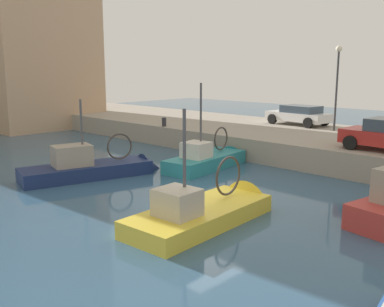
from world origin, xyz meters
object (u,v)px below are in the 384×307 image
(fishing_boat_teal, at_px, (210,165))
(quay_streetlamp, at_px, (337,74))
(parked_car_white, at_px, (299,115))
(fishing_boat_yellow, at_px, (210,217))
(mooring_bollard_mid, at_px, (164,122))
(fishing_boat_navy, at_px, (95,173))

(fishing_boat_teal, bearing_deg, quay_streetlamp, -15.77)
(parked_car_white, bearing_deg, quay_streetlamp, -107.23)
(fishing_boat_yellow, height_order, mooring_bollard_mid, fishing_boat_yellow)
(fishing_boat_teal, distance_m, mooring_bollard_mid, 6.81)
(parked_car_white, xyz_separation_m, quay_streetlamp, (-0.90, -2.89, 2.60))
(fishing_boat_yellow, relative_size, quay_streetlamp, 1.26)
(fishing_boat_navy, height_order, fishing_boat_teal, fishing_boat_teal)
(fishing_boat_navy, bearing_deg, fishing_boat_yellow, -95.13)
(fishing_boat_yellow, distance_m, mooring_bollard_mid, 14.14)
(fishing_boat_navy, bearing_deg, mooring_bollard_mid, 26.52)
(fishing_boat_teal, bearing_deg, mooring_bollard_mid, 67.54)
(fishing_boat_yellow, distance_m, fishing_boat_teal, 7.75)
(fishing_boat_yellow, relative_size, parked_car_white, 1.44)
(quay_streetlamp, bearing_deg, fishing_boat_navy, 160.58)
(parked_car_white, bearing_deg, fishing_boat_teal, -176.40)
(parked_car_white, relative_size, mooring_bollard_mid, 7.64)
(fishing_boat_navy, distance_m, parked_car_white, 14.38)
(fishing_boat_teal, xyz_separation_m, parked_car_white, (9.10, 0.57, 1.75))
(parked_car_white, bearing_deg, mooring_bollard_mid, 139.48)
(parked_car_white, height_order, quay_streetlamp, quay_streetlamp)
(parked_car_white, bearing_deg, fishing_boat_yellow, -158.77)
(fishing_boat_teal, xyz_separation_m, quay_streetlamp, (8.20, -2.32, 4.35))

